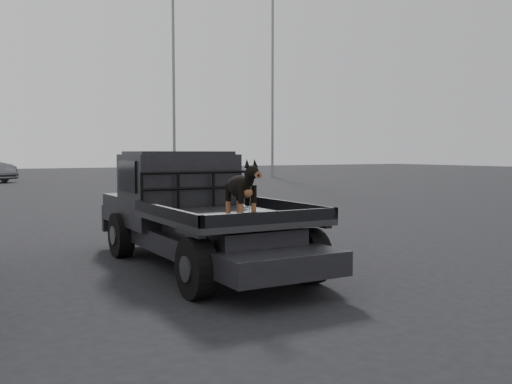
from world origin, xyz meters
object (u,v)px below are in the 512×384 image
flatbed_ute (202,238)px  distant_car_b (157,166)px  dog (241,191)px  floodlight_mid (173,60)px  floodlight_far (273,58)px

flatbed_ute → distant_car_b: size_ratio=0.94×
dog → distant_car_b: 32.74m
dog → distant_car_b: distant_car_b is taller
floodlight_mid → dog: bearing=-109.6°
floodlight_far → floodlight_mid: bearing=-174.3°
flatbed_ute → floodlight_mid: floodlight_mid is taller
flatbed_ute → floodlight_mid: 29.02m
flatbed_ute → floodlight_far: 33.32m
floodlight_mid → floodlight_far: bearing=5.7°
distant_car_b → floodlight_far: floodlight_far is taller
dog → distant_car_b: size_ratio=0.13×
dog → floodlight_far: bearing=58.3°
distant_car_b → flatbed_ute: bearing=-109.2°
flatbed_ute → dog: bearing=-95.8°
dog → floodlight_mid: floodlight_mid is taller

